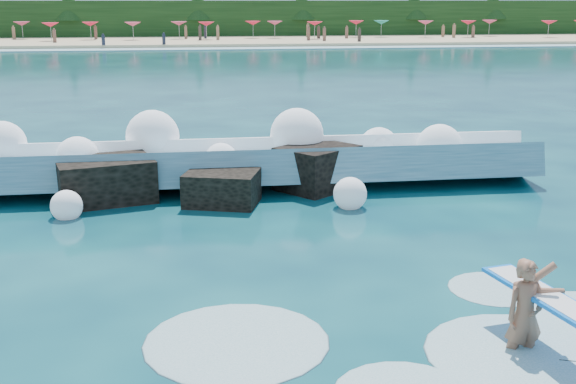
{
  "coord_description": "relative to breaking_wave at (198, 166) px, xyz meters",
  "views": [
    {
      "loc": [
        -0.55,
        -12.41,
        5.08
      ],
      "look_at": [
        1.5,
        2.0,
        1.2
      ],
      "focal_mm": 45.0,
      "sensor_mm": 36.0,
      "label": 1
    }
  ],
  "objects": [
    {
      "name": "beach_umbrellas",
      "position": [
        0.48,
        72.4,
        1.68
      ],
      "size": [
        113.25,
        6.91,
        0.5
      ],
      "color": "#15847B",
      "rests_on": "ground"
    },
    {
      "name": "ground",
      "position": [
        0.26,
        -7.48,
        -0.57
      ],
      "size": [
        200.0,
        200.0,
        0.0
      ],
      "primitive_type": "plane",
      "color": "#082D40",
      "rests_on": "ground"
    },
    {
      "name": "beachgoers",
      "position": [
        0.03,
        67.92,
        0.51
      ],
      "size": [
        103.86,
        13.32,
        1.92
      ],
      "color": "#3F332D",
      "rests_on": "ground"
    },
    {
      "name": "rock_cluster",
      "position": [
        0.18,
        -1.18,
        -0.13
      ],
      "size": [
        8.37,
        3.38,
        1.4
      ],
      "color": "black",
      "rests_on": "ground"
    },
    {
      "name": "treeline",
      "position": [
        0.26,
        80.52,
        1.93
      ],
      "size": [
        140.0,
        4.0,
        5.0
      ],
      "primitive_type": "cube",
      "color": "black",
      "rests_on": "ground"
    },
    {
      "name": "wave_spray",
      "position": [
        0.21,
        0.02,
        0.48
      ],
      "size": [
        14.97,
        4.63,
        2.2
      ],
      "color": "white",
      "rests_on": "ground"
    },
    {
      "name": "wet_band",
      "position": [
        0.26,
        59.52,
        -0.53
      ],
      "size": [
        140.0,
        5.0,
        0.08
      ],
      "primitive_type": "cube",
      "color": "silver",
      "rests_on": "ground"
    },
    {
      "name": "surfer_with_board",
      "position": [
        4.62,
        -10.66,
        0.07
      ],
      "size": [
        1.1,
        2.93,
        1.74
      ],
      "color": "#A1674B",
      "rests_on": "ground"
    },
    {
      "name": "breaking_wave",
      "position": [
        0.0,
        0.0,
        0.0
      ],
      "size": [
        19.1,
        2.93,
        1.65
      ],
      "color": "teal",
      "rests_on": "ground"
    },
    {
      "name": "surf_foam",
      "position": [
        3.57,
        -10.3,
        -0.57
      ],
      "size": [
        9.64,
        5.16,
        0.14
      ],
      "color": "silver",
      "rests_on": "ground"
    },
    {
      "name": "beach",
      "position": [
        0.26,
        70.52,
        -0.37
      ],
      "size": [
        140.0,
        20.0,
        0.4
      ],
      "primitive_type": "cube",
      "color": "tan",
      "rests_on": "ground"
    }
  ]
}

